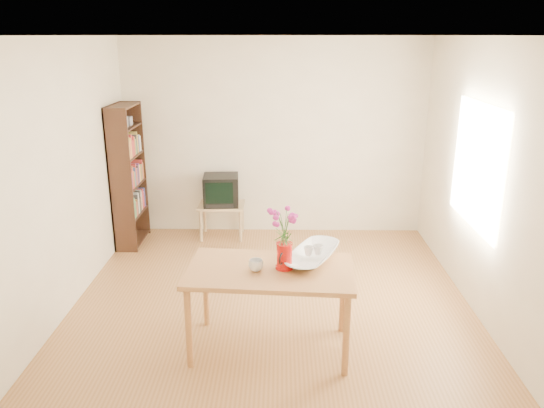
{
  "coord_description": "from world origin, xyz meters",
  "views": [
    {
      "loc": [
        0.09,
        -4.72,
        2.6
      ],
      "look_at": [
        0.0,
        0.3,
        1.0
      ],
      "focal_mm": 35.0,
      "sensor_mm": 36.0,
      "label": 1
    }
  ],
  "objects_px": {
    "bowl": "(314,234)",
    "pitcher": "(284,257)",
    "mug": "(256,265)",
    "television": "(221,189)",
    "table": "(270,278)"
  },
  "relations": [
    {
      "from": "pitcher",
      "to": "television",
      "type": "height_order",
      "value": "pitcher"
    },
    {
      "from": "pitcher",
      "to": "television",
      "type": "xyz_separation_m",
      "value": [
        -0.82,
        2.66,
        -0.19
      ]
    },
    {
      "from": "mug",
      "to": "television",
      "type": "xyz_separation_m",
      "value": [
        -0.59,
        2.71,
        -0.14
      ]
    },
    {
      "from": "table",
      "to": "bowl",
      "type": "xyz_separation_m",
      "value": [
        0.37,
        0.2,
        0.32
      ]
    },
    {
      "from": "table",
      "to": "mug",
      "type": "relative_size",
      "value": 11.78
    },
    {
      "from": "television",
      "to": "table",
      "type": "bearing_deg",
      "value": -79.4
    },
    {
      "from": "table",
      "to": "bowl",
      "type": "bearing_deg",
      "value": 32.68
    },
    {
      "from": "television",
      "to": "bowl",
      "type": "bearing_deg",
      "value": -70.75
    },
    {
      "from": "table",
      "to": "television",
      "type": "bearing_deg",
      "value": 108.85
    },
    {
      "from": "bowl",
      "to": "television",
      "type": "relative_size",
      "value": 1.03
    },
    {
      "from": "mug",
      "to": "bowl",
      "type": "distance_m",
      "value": 0.57
    },
    {
      "from": "bowl",
      "to": "pitcher",
      "type": "bearing_deg",
      "value": -143.22
    },
    {
      "from": "table",
      "to": "bowl",
      "type": "distance_m",
      "value": 0.52
    },
    {
      "from": "table",
      "to": "pitcher",
      "type": "height_order",
      "value": "pitcher"
    },
    {
      "from": "mug",
      "to": "bowl",
      "type": "xyz_separation_m",
      "value": [
        0.48,
        0.24,
        0.19
      ]
    }
  ]
}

